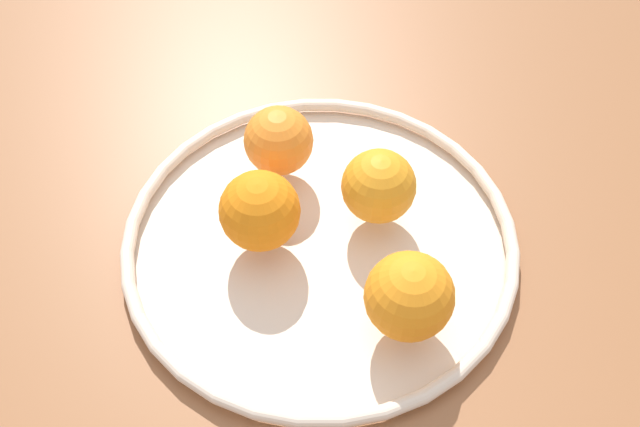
# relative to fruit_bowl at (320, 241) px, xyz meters

# --- Properties ---
(ground_plane) EXTENTS (1.53, 1.53, 0.04)m
(ground_plane) POSITION_rel_fruit_bowl_xyz_m (0.00, 0.00, -0.03)
(ground_plane) COLOR brown
(fruit_bowl) EXTENTS (0.34, 0.34, 0.02)m
(fruit_bowl) POSITION_rel_fruit_bowl_xyz_m (0.00, 0.00, 0.00)
(fruit_bowl) COLOR beige
(fruit_bowl) RESTS_ON ground_plane
(orange_back_right) EXTENTS (0.06, 0.06, 0.06)m
(orange_back_right) POSITION_rel_fruit_bowl_xyz_m (0.03, 0.05, 0.04)
(orange_back_right) COLOR orange
(orange_back_right) RESTS_ON fruit_bowl
(orange_center) EXTENTS (0.07, 0.07, 0.07)m
(orange_center) POSITION_rel_fruit_bowl_xyz_m (-0.04, -0.02, 0.04)
(orange_center) COLOR orange
(orange_center) RESTS_ON fruit_bowl
(orange_front_right) EXTENTS (0.07, 0.07, 0.07)m
(orange_front_right) POSITION_rel_fruit_bowl_xyz_m (0.10, -0.04, 0.04)
(orange_front_right) COLOR orange
(orange_front_right) RESTS_ON fruit_bowl
(orange_front_left) EXTENTS (0.06, 0.06, 0.06)m
(orange_front_left) POSITION_rel_fruit_bowl_xyz_m (-0.07, 0.05, 0.04)
(orange_front_left) COLOR orange
(orange_front_left) RESTS_ON fruit_bowl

